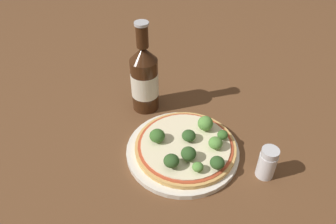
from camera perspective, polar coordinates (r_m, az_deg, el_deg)
The scene contains 14 objects.
ground_plane at distance 0.72m, azimuth 1.06°, elevation -6.60°, with size 3.00×3.00×0.00m, color brown.
plate at distance 0.71m, azimuth 2.55°, elevation -6.74°, with size 0.24×0.24×0.01m.
pizza at distance 0.70m, azimuth 3.04°, elevation -5.94°, with size 0.22×0.22×0.01m.
broccoli_floret_0 at distance 0.71m, azimuth 9.50°, elevation -3.94°, with size 0.02×0.02×0.02m.
broccoli_floret_1 at distance 0.66m, azimuth 3.74°, elevation -7.18°, with size 0.03×0.03×0.03m.
broccoli_floret_2 at distance 0.69m, azimuth -1.89°, elevation -4.15°, with size 0.03×0.03×0.03m.
broccoli_floret_3 at distance 0.68m, azimuth 8.28°, elevation -5.36°, with size 0.03×0.03×0.03m.
broccoli_floret_4 at distance 0.64m, azimuth 0.59°, elevation -8.51°, with size 0.03×0.03×0.03m.
broccoli_floret_5 at distance 0.72m, azimuth 6.66°, elevation -2.12°, with size 0.03×0.03×0.03m.
broccoli_floret_6 at distance 0.65m, azimuth 8.58°, elevation -8.73°, with size 0.03×0.03×0.03m.
broccoli_floret_7 at distance 0.64m, azimuth 5.55°, elevation -9.37°, with size 0.02×0.02×0.02m.
broccoli_floret_8 at distance 0.69m, azimuth 3.64°, elevation -4.14°, with size 0.03×0.03×0.02m.
beer_bottle at distance 0.78m, azimuth -4.12°, elevation 5.89°, with size 0.07×0.07×0.23m.
pepper_shaker at distance 0.68m, azimuth 16.89°, elevation -8.48°, with size 0.04×0.04×0.07m.
Camera 1 is at (-0.25, -0.42, 0.53)m, focal length 35.00 mm.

